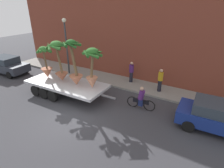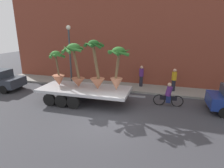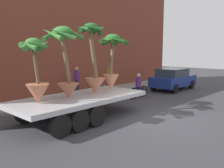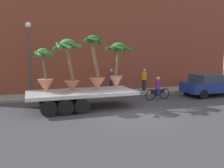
# 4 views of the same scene
# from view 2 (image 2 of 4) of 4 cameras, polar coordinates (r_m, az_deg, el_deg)

# --- Properties ---
(ground_plane) EXTENTS (60.00, 60.00, 0.00)m
(ground_plane) POSITION_cam_2_polar(r_m,az_deg,el_deg) (9.87, -1.76, -11.53)
(ground_plane) COLOR #38383D
(sidewalk) EXTENTS (24.00, 2.20, 0.15)m
(sidewalk) POSITION_cam_2_polar(r_m,az_deg,el_deg) (15.31, 5.78, -1.01)
(sidewalk) COLOR gray
(sidewalk) RESTS_ON ground
(building_facade) EXTENTS (24.00, 1.20, 8.81)m
(building_facade) POSITION_cam_2_polar(r_m,az_deg,el_deg) (16.30, 7.52, 15.45)
(building_facade) COLOR brown
(building_facade) RESTS_ON ground
(flatbed_trailer) EXTENTS (6.92, 2.73, 0.98)m
(flatbed_trailer) POSITION_cam_2_polar(r_m,az_deg,el_deg) (12.35, -9.45, -2.02)
(flatbed_trailer) COLOR #B7BABF
(flatbed_trailer) RESTS_ON ground
(potted_palm_rear) EXTENTS (1.54, 1.63, 2.84)m
(potted_palm_rear) POSITION_cam_2_polar(r_m,az_deg,el_deg) (12.22, -11.17, 6.21)
(potted_palm_rear) COLOR #B26647
(potted_palm_rear) RESTS_ON flatbed_trailer
(potted_palm_middle) EXTENTS (1.52, 1.59, 2.69)m
(potted_palm_middle) POSITION_cam_2_polar(r_m,az_deg,el_deg) (11.29, 1.73, 5.32)
(potted_palm_middle) COLOR tan
(potted_palm_middle) RESTS_ON flatbed_trailer
(potted_palm_front) EXTENTS (1.09, 1.06, 2.34)m
(potted_palm_front) POSITION_cam_2_polar(r_m,az_deg,el_deg) (12.89, -16.36, 4.01)
(potted_palm_front) COLOR #B26647
(potted_palm_front) RESTS_ON flatbed_trailer
(potted_palm_extra) EXTENTS (1.29, 1.31, 3.07)m
(potted_palm_extra) POSITION_cam_2_polar(r_m,az_deg,el_deg) (11.59, -4.89, 4.78)
(potted_palm_extra) COLOR #C17251
(potted_palm_extra) RESTS_ON flatbed_trailer
(cyclist) EXTENTS (1.84, 0.37, 1.54)m
(cyclist) POSITION_cam_2_polar(r_m,az_deg,el_deg) (12.09, 17.03, -3.47)
(cyclist) COLOR black
(cyclist) RESTS_ON ground
(pedestrian_near_gate) EXTENTS (0.36, 0.36, 1.71)m
(pedestrian_near_gate) POSITION_cam_2_polar(r_m,az_deg,el_deg) (15.22, 9.02, 2.55)
(pedestrian_near_gate) COLOR black
(pedestrian_near_gate) RESTS_ON sidewalk
(pedestrian_far_left) EXTENTS (0.36, 0.36, 1.71)m
(pedestrian_far_left) POSITION_cam_2_polar(r_m,az_deg,el_deg) (14.62, 18.56, 1.32)
(pedestrian_far_left) COLOR black
(pedestrian_far_left) RESTS_ON sidewalk
(street_lamp) EXTENTS (0.36, 0.36, 4.83)m
(street_lamp) POSITION_cam_2_polar(r_m,az_deg,el_deg) (15.73, -12.94, 10.87)
(street_lamp) COLOR #383D42
(street_lamp) RESTS_ON sidewalk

